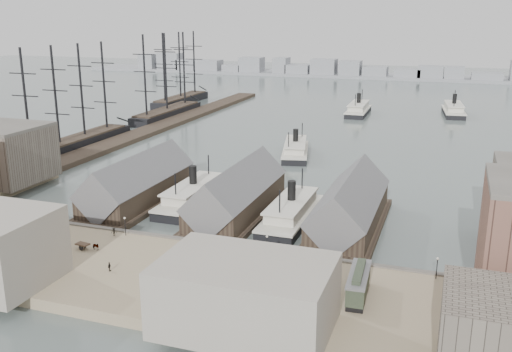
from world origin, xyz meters
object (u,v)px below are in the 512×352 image
at_px(tram, 358,285).
at_px(horse_cart_right, 287,282).
at_px(horse_cart_center, 91,246).
at_px(ferry_docked_west, 194,195).
at_px(horse_cart_left, 14,231).

bearing_deg(tram, horse_cart_right, 178.48).
relative_size(horse_cart_center, horse_cart_right, 1.04).
bearing_deg(horse_cart_center, tram, -83.61).
bearing_deg(horse_cart_center, horse_cart_right, -84.81).
distance_m(horse_cart_center, horse_cart_right, 39.36).
height_order(tram, horse_cart_right, tram).
distance_m(ferry_docked_west, tram, 60.51).
xyz_separation_m(ferry_docked_west, horse_cart_right, (35.00, -38.86, 0.35)).
relative_size(tram, horse_cart_right, 2.47).
bearing_deg(horse_cart_right, horse_cart_left, 78.94).
height_order(ferry_docked_west, horse_cart_left, ferry_docked_west).
bearing_deg(horse_cart_center, ferry_docked_west, 2.14).
bearing_deg(tram, horse_cart_center, 174.43).
xyz_separation_m(ferry_docked_west, horse_cart_left, (-23.47, -34.92, 0.39)).
height_order(horse_cart_center, horse_cart_right, horse_cart_right).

